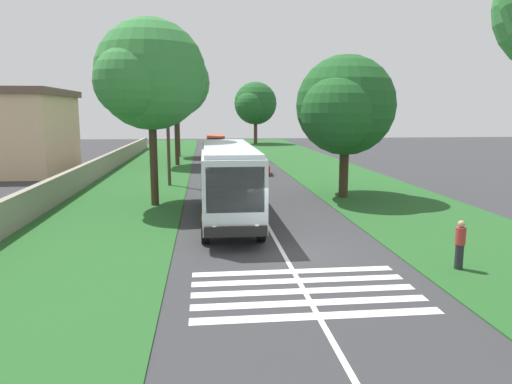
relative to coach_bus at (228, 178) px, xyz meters
name	(u,v)px	position (x,y,z in m)	size (l,w,h in m)	color
ground	(283,253)	(-5.73, -1.80, -2.15)	(160.00, 160.00, 0.00)	#333335
grass_verge_left	(126,192)	(9.27, 6.40, -2.13)	(120.00, 8.00, 0.04)	#235623
grass_verge_right	(363,188)	(9.27, -10.00, -2.13)	(120.00, 8.00, 0.04)	#235623
centre_line	(248,190)	(9.27, -1.80, -2.14)	(110.00, 0.16, 0.01)	silver
coach_bus	(228,178)	(0.00, 0.00, 0.00)	(11.16, 2.62, 3.73)	silver
zebra_crossing	(304,291)	(-9.64, -1.80, -2.14)	(4.05, 6.80, 0.01)	silver
trailing_car_0	(257,166)	(18.22, -3.40, -1.48)	(4.30, 1.78, 1.43)	#B21E1E
trailing_car_1	(247,156)	(27.35, -3.32, -1.48)	(4.30, 1.78, 1.43)	#B21E1E
trailing_minibus_0	(215,143)	(36.04, -0.21, -0.60)	(6.00, 2.14, 2.53)	#CC4C33
roadside_tree_left_0	(173,84)	(25.49, 4.09, 5.85)	(8.19, 6.73, 11.52)	#3D2D1E
roadside_tree_left_1	(176,90)	(35.20, 4.35, 5.78)	(5.67, 4.70, 10.40)	#4C3826
roadside_tree_left_2	(149,78)	(4.61, 4.14, 5.02)	(7.50, 6.09, 10.36)	#3D2D1E
roadside_tree_right_1	(254,105)	(57.41, -7.25, 4.41)	(8.58, 7.06, 10.25)	#4C3826
roadside_tree_right_2	(342,109)	(5.93, -7.34, 3.37)	(7.77, 6.11, 8.73)	#3D2D1E
utility_pole	(168,129)	(11.83, 3.70, 1.99)	(0.24, 1.40, 7.90)	#473828
roadside_wall	(91,172)	(14.27, 9.80, -1.32)	(70.00, 0.40, 1.57)	gray
roadside_building	(13,131)	(20.90, 17.76, 1.52)	(11.45, 9.25, 7.27)	beige
pedestrian	(460,244)	(-8.28, -7.44, -1.24)	(0.34, 0.34, 1.69)	#26262D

